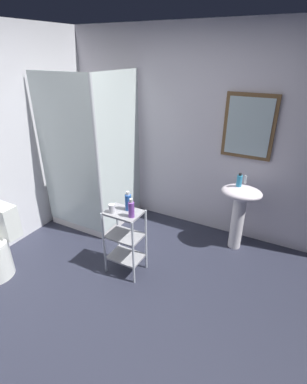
{
  "coord_description": "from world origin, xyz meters",
  "views": [
    {
      "loc": [
        1.16,
        -1.54,
        2.19
      ],
      "look_at": [
        0.02,
        0.59,
        1.0
      ],
      "focal_mm": 26.96,
      "sensor_mm": 36.0,
      "label": 1
    }
  ],
  "objects_px": {
    "storage_cart": "(125,237)",
    "hand_soap_bottle": "(239,180)",
    "shampoo_bottle_blue": "(128,202)",
    "pedestal_sink": "(240,205)",
    "conditioner_bottle_purple": "(131,209)",
    "rinse_cup": "(112,208)",
    "shower_stall": "(97,191)"
  },
  "relations": [
    {
      "from": "storage_cart",
      "to": "hand_soap_bottle",
      "type": "height_order",
      "value": "hand_soap_bottle"
    },
    {
      "from": "hand_soap_bottle",
      "to": "shampoo_bottle_blue",
      "type": "height_order",
      "value": "hand_soap_bottle"
    },
    {
      "from": "pedestal_sink",
      "to": "conditioner_bottle_purple",
      "type": "height_order",
      "value": "conditioner_bottle_purple"
    },
    {
      "from": "rinse_cup",
      "to": "pedestal_sink",
      "type": "bearing_deg",
      "value": 45.39
    },
    {
      "from": "shower_stall",
      "to": "hand_soap_bottle",
      "type": "distance_m",
      "value": 1.89
    },
    {
      "from": "pedestal_sink",
      "to": "shower_stall",
      "type": "bearing_deg",
      "value": -170.96
    },
    {
      "from": "hand_soap_bottle",
      "to": "conditioner_bottle_purple",
      "type": "bearing_deg",
      "value": -126.63
    },
    {
      "from": "shampoo_bottle_blue",
      "to": "rinse_cup",
      "type": "distance_m",
      "value": 0.17
    },
    {
      "from": "pedestal_sink",
      "to": "conditioner_bottle_purple",
      "type": "bearing_deg",
      "value": -128.46
    },
    {
      "from": "pedestal_sink",
      "to": "shampoo_bottle_blue",
      "type": "relative_size",
      "value": 3.95
    },
    {
      "from": "hand_soap_bottle",
      "to": "conditioner_bottle_purple",
      "type": "height_order",
      "value": "hand_soap_bottle"
    },
    {
      "from": "conditioner_bottle_purple",
      "to": "rinse_cup",
      "type": "bearing_deg",
      "value": -175.16
    },
    {
      "from": "conditioner_bottle_purple",
      "to": "rinse_cup",
      "type": "distance_m",
      "value": 0.22
    },
    {
      "from": "conditioner_bottle_purple",
      "to": "rinse_cup",
      "type": "height_order",
      "value": "conditioner_bottle_purple"
    },
    {
      "from": "pedestal_sink",
      "to": "hand_soap_bottle",
      "type": "xyz_separation_m",
      "value": [
        -0.05,
        0.01,
        0.3
      ]
    },
    {
      "from": "shower_stall",
      "to": "conditioner_bottle_purple",
      "type": "relative_size",
      "value": 10.22
    },
    {
      "from": "conditioner_bottle_purple",
      "to": "rinse_cup",
      "type": "xyz_separation_m",
      "value": [
        -0.22,
        -0.02,
        -0.04
      ]
    },
    {
      "from": "shower_stall",
      "to": "conditioner_bottle_purple",
      "type": "distance_m",
      "value": 1.32
    },
    {
      "from": "shower_stall",
      "to": "hand_soap_bottle",
      "type": "relative_size",
      "value": 12.72
    },
    {
      "from": "shower_stall",
      "to": "shampoo_bottle_blue",
      "type": "bearing_deg",
      "value": -34.34
    },
    {
      "from": "conditioner_bottle_purple",
      "to": "rinse_cup",
      "type": "relative_size",
      "value": 2.2
    },
    {
      "from": "conditioner_bottle_purple",
      "to": "shampoo_bottle_blue",
      "type": "bearing_deg",
      "value": 134.79
    },
    {
      "from": "storage_cart",
      "to": "shampoo_bottle_blue",
      "type": "height_order",
      "value": "shampoo_bottle_blue"
    },
    {
      "from": "conditioner_bottle_purple",
      "to": "pedestal_sink",
      "type": "bearing_deg",
      "value": 51.54
    },
    {
      "from": "storage_cart",
      "to": "rinse_cup",
      "type": "height_order",
      "value": "rinse_cup"
    },
    {
      "from": "storage_cart",
      "to": "rinse_cup",
      "type": "bearing_deg",
      "value": -146.92
    },
    {
      "from": "shampoo_bottle_blue",
      "to": "hand_soap_bottle",
      "type": "bearing_deg",
      "value": 47.04
    },
    {
      "from": "hand_soap_bottle",
      "to": "conditioner_bottle_purple",
      "type": "xyz_separation_m",
      "value": [
        -0.78,
        -1.05,
        -0.05
      ]
    },
    {
      "from": "hand_soap_bottle",
      "to": "shampoo_bottle_blue",
      "type": "distance_m",
      "value": 1.29
    },
    {
      "from": "shower_stall",
      "to": "rinse_cup",
      "type": "bearing_deg",
      "value": -42.83
    },
    {
      "from": "shower_stall",
      "to": "hand_soap_bottle",
      "type": "xyz_separation_m",
      "value": [
        1.81,
        0.31,
        0.42
      ]
    },
    {
      "from": "shower_stall",
      "to": "conditioner_bottle_purple",
      "type": "xyz_separation_m",
      "value": [
        1.04,
        -0.74,
        0.36
      ]
    }
  ]
}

